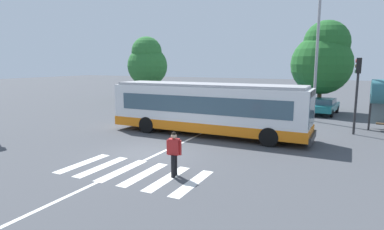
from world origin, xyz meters
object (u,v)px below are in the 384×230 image
at_px(parked_car_silver, 261,102).
at_px(traffic_light_far_corner, 357,83).
at_px(parked_car_white, 232,101).
at_px(parked_car_blue, 289,104).
at_px(background_tree_left, 147,62).
at_px(city_transit_bus, 207,108).
at_px(background_tree_right, 323,58).
at_px(pedestrian_crossing_street, 174,151).
at_px(twin_arm_street_lamp, 318,40).
at_px(parked_car_champagne, 205,99).
at_px(parked_car_teal, 324,105).

relative_size(parked_car_silver, traffic_light_far_corner, 1.03).
distance_m(parked_car_white, traffic_light_far_corner, 12.91).
xyz_separation_m(parked_car_white, parked_car_blue, (5.21, 0.03, 0.00)).
bearing_deg(background_tree_left, traffic_light_far_corner, -23.80).
xyz_separation_m(city_transit_bus, parked_car_silver, (0.30, 11.63, -0.82)).
bearing_deg(background_tree_right, city_transit_bus, -112.72).
relative_size(parked_car_silver, background_tree_right, 0.59).
xyz_separation_m(parked_car_white, background_tree_left, (-10.72, 1.77, 3.66)).
bearing_deg(parked_car_white, background_tree_left, 170.64).
bearing_deg(traffic_light_far_corner, pedestrian_crossing_street, -118.84).
xyz_separation_m(twin_arm_street_lamp, background_tree_right, (0.06, 5.01, -1.22)).
xyz_separation_m(city_transit_bus, twin_arm_street_lamp, (5.22, 7.60, 4.31)).
distance_m(parked_car_champagne, background_tree_right, 11.36).
bearing_deg(parked_car_white, city_transit_bus, -78.27).
bearing_deg(parked_car_silver, background_tree_right, 11.07).
height_order(pedestrian_crossing_street, background_tree_left, background_tree_left).
distance_m(city_transit_bus, parked_car_champagne, 12.95).
height_order(city_transit_bus, traffic_light_far_corner, traffic_light_far_corner).
bearing_deg(traffic_light_far_corner, parked_car_champagne, 149.51).
height_order(parked_car_blue, traffic_light_far_corner, traffic_light_far_corner).
bearing_deg(parked_car_white, pedestrian_crossing_street, -77.51).
bearing_deg(pedestrian_crossing_street, parked_car_silver, 94.42).
height_order(parked_car_silver, background_tree_left, background_tree_left).
relative_size(parked_car_champagne, background_tree_right, 0.59).
height_order(pedestrian_crossing_street, parked_car_teal, pedestrian_crossing_street).
bearing_deg(parked_car_blue, twin_arm_street_lamp, -58.43).
distance_m(pedestrian_crossing_street, parked_car_white, 19.08).
height_order(parked_car_silver, parked_car_teal, same).
bearing_deg(twin_arm_street_lamp, parked_car_champagne, 158.51).
relative_size(pedestrian_crossing_street, parked_car_champagne, 0.37).
distance_m(parked_car_champagne, traffic_light_far_corner, 15.53).
bearing_deg(traffic_light_far_corner, parked_car_silver, 134.71).
xyz_separation_m(city_transit_bus, pedestrian_crossing_street, (1.75, -7.18, -0.62)).
height_order(parked_car_champagne, twin_arm_street_lamp, twin_arm_street_lamp).
height_order(parked_car_champagne, parked_car_blue, same).
distance_m(parked_car_blue, parked_car_teal, 2.85).
height_order(parked_car_white, background_tree_left, background_tree_left).
bearing_deg(parked_car_teal, traffic_light_far_corner, -73.70).
bearing_deg(traffic_light_far_corner, parked_car_blue, 123.90).
xyz_separation_m(pedestrian_crossing_street, traffic_light_far_corner, (6.14, 11.14, 2.09)).
bearing_deg(parked_car_teal, background_tree_right, 110.07).
bearing_deg(background_tree_right, twin_arm_street_lamp, -90.66).
bearing_deg(parked_car_champagne, pedestrian_crossing_street, -69.45).
relative_size(parked_car_blue, background_tree_right, 0.59).
relative_size(twin_arm_street_lamp, background_tree_right, 1.24).
xyz_separation_m(city_transit_bus, parked_car_teal, (5.68, 11.50, -0.82)).
height_order(city_transit_bus, parked_car_white, city_transit_bus).
xyz_separation_m(parked_car_champagne, parked_car_blue, (8.19, -0.28, 0.00)).
xyz_separation_m(parked_car_champagne, parked_car_teal, (11.03, -0.27, 0.00)).
xyz_separation_m(pedestrian_crossing_street, parked_car_white, (-4.13, 18.63, -0.20)).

